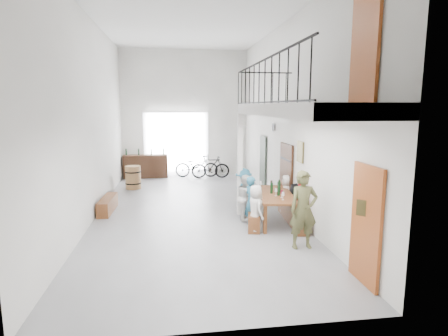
{
  "coord_description": "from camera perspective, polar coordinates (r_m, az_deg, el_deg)",
  "views": [
    {
      "loc": [
        -0.57,
        -10.69,
        3.07
      ],
      "look_at": [
        0.84,
        -0.5,
        1.37
      ],
      "focal_mm": 30.0,
      "sensor_mm": 36.0,
      "label": 1
    }
  ],
  "objects": [
    {
      "name": "serving_counter",
      "position": [
        16.59,
        -11.87,
        0.27
      ],
      "size": [
        1.9,
        0.6,
        0.99
      ],
      "primitive_type": "cube",
      "rotation": [
        0.0,
        0.0,
        0.04
      ],
      "color": "black",
      "rests_on": "ground"
    },
    {
      "name": "room_walls",
      "position": [
        10.72,
        -4.94,
        11.94
      ],
      "size": [
        12.0,
        12.0,
        12.0
      ],
      "color": "white",
      "rests_on": "ground"
    },
    {
      "name": "host_standing",
      "position": [
        8.33,
        12.02,
        -6.25
      ],
      "size": [
        0.64,
        0.43,
        1.71
      ],
      "primitive_type": "imported",
      "rotation": [
        0.0,
        0.0,
        0.03
      ],
      "color": "#4F502D",
      "rests_on": "ground"
    },
    {
      "name": "right_wall_decor",
      "position": [
        9.51,
        12.33,
        1.13
      ],
      "size": [
        0.07,
        8.28,
        5.07
      ],
      "color": "#904118",
      "rests_on": "ground"
    },
    {
      "name": "bicycle_near",
      "position": [
        16.4,
        -4.19,
        0.31
      ],
      "size": [
        1.9,
        0.78,
        0.98
      ],
      "primitive_type": "imported",
      "rotation": [
        0.0,
        0.0,
        1.5
      ],
      "color": "black",
      "rests_on": "ground"
    },
    {
      "name": "floor",
      "position": [
        11.14,
        -4.68,
        -6.64
      ],
      "size": [
        12.0,
        12.0,
        0.0
      ],
      "primitive_type": "plane",
      "color": "slate",
      "rests_on": "ground"
    },
    {
      "name": "guest_left_a",
      "position": [
        9.26,
        4.82,
        -6.19
      ],
      "size": [
        0.49,
        0.64,
        1.18
      ],
      "primitive_type": "imported",
      "rotation": [
        0.0,
        0.0,
        1.78
      ],
      "color": "silver",
      "rests_on": "ground"
    },
    {
      "name": "balcony",
      "position": [
        7.98,
        10.85,
        8.44
      ],
      "size": [
        1.52,
        5.62,
        4.0
      ],
      "color": "silver",
      "rests_on": "ground"
    },
    {
      "name": "bicycle_far",
      "position": [
        16.08,
        -2.07,
        0.17
      ],
      "size": [
        1.66,
        0.54,
        0.98
      ],
      "primitive_type": "imported",
      "rotation": [
        0.0,
        0.0,
        1.53
      ],
      "color": "black",
      "rests_on": "ground"
    },
    {
      "name": "guest_right_a",
      "position": [
        9.64,
        11.68,
        -5.58
      ],
      "size": [
        0.31,
        0.72,
        1.23
      ],
      "primitive_type": "imported",
      "rotation": [
        0.0,
        0.0,
        -1.59
      ],
      "color": "#AE1E1D",
      "rests_on": "ground"
    },
    {
      "name": "guest_left_c",
      "position": [
        10.2,
        3.38,
        -4.5
      ],
      "size": [
        0.51,
        0.63,
        1.25
      ],
      "primitive_type": "imported",
      "rotation": [
        0.0,
        0.0,
        1.52
      ],
      "color": "silver",
      "rests_on": "ground"
    },
    {
      "name": "tasting_table",
      "position": [
        10.03,
        7.8,
        -4.33
      ],
      "size": [
        1.14,
        2.22,
        0.79
      ],
      "rotation": [
        0.0,
        0.0,
        -0.13
      ],
      "color": "brown",
      "rests_on": "ground"
    },
    {
      "name": "side_bench",
      "position": [
        11.57,
        -17.31,
        -5.36
      ],
      "size": [
        0.39,
        1.51,
        0.42
      ],
      "primitive_type": "cube",
      "rotation": [
        0.0,
        0.0,
        -0.04
      ],
      "color": "brown",
      "rests_on": "ground"
    },
    {
      "name": "oak_barrel",
      "position": [
        14.46,
        -13.69,
        -1.39
      ],
      "size": [
        0.59,
        0.59,
        0.86
      ],
      "color": "brown",
      "rests_on": "ground"
    },
    {
      "name": "bench_inner",
      "position": [
        10.03,
        4.53,
        -7.24
      ],
      "size": [
        0.65,
        1.82,
        0.41
      ],
      "primitive_type": "cube",
      "rotation": [
        0.0,
        0.0,
        -0.21
      ],
      "color": "brown",
      "rests_on": "ground"
    },
    {
      "name": "guest_left_b",
      "position": [
        9.71,
        4.19,
        -5.06
      ],
      "size": [
        0.44,
        0.55,
        1.31
      ],
      "primitive_type": "imported",
      "rotation": [
        0.0,
        0.0,
        1.88
      ],
      "color": "#25627E",
      "rests_on": "ground"
    },
    {
      "name": "bench_wall",
      "position": [
        10.23,
        10.39,
        -6.7
      ],
      "size": [
        0.47,
        2.31,
        0.53
      ],
      "primitive_type": "cube",
      "rotation": [
        0.0,
        0.0,
        -0.07
      ],
      "color": "brown",
      "rests_on": "ground"
    },
    {
      "name": "guest_right_b",
      "position": [
        10.4,
        10.72,
        -5.04
      ],
      "size": [
        0.66,
        0.99,
        1.02
      ],
      "primitive_type": "imported",
      "rotation": [
        0.0,
        0.0,
        -1.99
      ],
      "color": "black",
      "rests_on": "ground"
    },
    {
      "name": "potted_plant",
      "position": [
        12.21,
        6.68,
        -4.25
      ],
      "size": [
        0.42,
        0.38,
        0.41
      ],
      "primitive_type": "imported",
      "rotation": [
        0.0,
        0.0,
        -0.19
      ],
      "color": "#1F4E1C",
      "rests_on": "ground"
    },
    {
      "name": "guest_right_c",
      "position": [
        10.89,
        9.56,
        -4.0
      ],
      "size": [
        0.49,
        0.63,
        1.15
      ],
      "primitive_type": "imported",
      "rotation": [
        0.0,
        0.0,
        -1.81
      ],
      "color": "silver",
      "rests_on": "ground"
    },
    {
      "name": "counter_bottles",
      "position": [
        16.49,
        -11.95,
        2.45
      ],
      "size": [
        1.64,
        0.12,
        0.28
      ],
      "color": "black",
      "rests_on": "serving_counter"
    },
    {
      "name": "gateway_portal",
      "position": [
        16.72,
        -7.28,
        3.59
      ],
      "size": [
        2.8,
        0.08,
        2.8
      ],
      "primitive_type": "cube",
      "color": "white",
      "rests_on": "ground"
    },
    {
      "name": "tableware",
      "position": [
        10.01,
        7.9,
        -3.03
      ],
      "size": [
        0.46,
        1.52,
        0.35
      ],
      "color": "black",
      "rests_on": "tasting_table"
    },
    {
      "name": "guest_left_d",
      "position": [
        10.74,
        3.0,
        -3.57
      ],
      "size": [
        0.65,
        0.94,
        1.33
      ],
      "primitive_type": "imported",
      "rotation": [
        0.0,
        0.0,
        1.77
      ],
      "color": "#25627E",
      "rests_on": "ground"
    }
  ]
}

